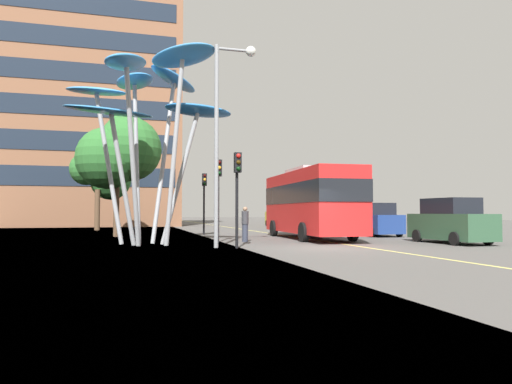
# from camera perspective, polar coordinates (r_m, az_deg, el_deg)

# --- Properties ---
(ground) EXTENTS (120.00, 240.00, 0.10)m
(ground) POSITION_cam_1_polar(r_m,az_deg,el_deg) (19.26, 5.99, -6.89)
(ground) COLOR #54514F
(red_bus) EXTENTS (3.16, 9.94, 3.86)m
(red_bus) POSITION_cam_1_polar(r_m,az_deg,el_deg) (26.11, 6.56, -0.99)
(red_bus) COLOR red
(red_bus) RESTS_ON ground
(leaf_sculpture) EXTENTS (7.79, 7.90, 8.67)m
(leaf_sculpture) POSITION_cam_1_polar(r_m,az_deg,el_deg) (22.39, -12.85, 11.22)
(leaf_sculpture) COLOR #9EA0A5
(leaf_sculpture) RESTS_ON ground
(traffic_light_kerb_near) EXTENTS (0.28, 0.42, 3.84)m
(traffic_light_kerb_near) POSITION_cam_1_polar(r_m,az_deg,el_deg) (18.96, -2.25, 1.56)
(traffic_light_kerb_near) COLOR black
(traffic_light_kerb_near) RESTS_ON ground
(traffic_light_kerb_far) EXTENTS (0.28, 0.42, 3.97)m
(traffic_light_kerb_far) POSITION_cam_1_polar(r_m,az_deg,el_deg) (22.80, -4.54, 1.12)
(traffic_light_kerb_far) COLOR black
(traffic_light_kerb_far) RESTS_ON ground
(traffic_light_island_mid) EXTENTS (0.28, 0.42, 3.94)m
(traffic_light_island_mid) POSITION_cam_1_polar(r_m,az_deg,el_deg) (30.52, -6.26, 0.18)
(traffic_light_island_mid) COLOR black
(traffic_light_island_mid) RESTS_ON ground
(car_parked_near) EXTENTS (1.93, 4.44, 2.11)m
(car_parked_near) POSITION_cam_1_polar(r_m,az_deg,el_deg) (23.90, 22.40, -3.37)
(car_parked_near) COLOR #2D5138
(car_parked_near) RESTS_ON ground
(car_parked_mid) EXTENTS (2.02, 3.84, 2.01)m
(car_parked_mid) POSITION_cam_1_polar(r_m,az_deg,el_deg) (29.77, 14.16, -3.35)
(car_parked_mid) COLOR navy
(car_parked_mid) RESTS_ON ground
(car_parked_far) EXTENTS (2.00, 4.43, 2.17)m
(car_parked_far) POSITION_cam_1_polar(r_m,az_deg,el_deg) (35.48, 9.75, -3.13)
(car_parked_far) COLOR maroon
(car_parked_far) RESTS_ON ground
(car_side_street) EXTENTS (1.91, 4.41, 2.22)m
(car_side_street) POSITION_cam_1_polar(r_m,az_deg,el_deg) (41.74, 5.14, -3.00)
(car_side_street) COLOR navy
(car_side_street) RESTS_ON ground
(car_far_side) EXTENTS (1.95, 3.89, 2.16)m
(car_far_side) POSITION_cam_1_polar(r_m,az_deg,el_deg) (48.71, 2.73, -2.95)
(car_far_side) COLOR gold
(car_far_side) RESTS_ON ground
(street_lamp) EXTENTS (1.77, 0.44, 8.47)m
(street_lamp) POSITION_cam_1_polar(r_m,az_deg,el_deg) (19.83, -3.72, 8.86)
(street_lamp) COLOR gray
(street_lamp) RESTS_ON ground
(tree_pavement_near) EXTENTS (4.93, 4.47, 7.55)m
(tree_pavement_near) POSITION_cam_1_polar(r_m,az_deg,el_deg) (29.21, -16.04, 4.89)
(tree_pavement_near) COLOR brown
(tree_pavement_near) RESTS_ON ground
(tree_pavement_far) EXTENTS (4.96, 4.27, 7.65)m
(tree_pavement_far) POSITION_cam_1_polar(r_m,az_deg,el_deg) (40.82, -17.72, 2.75)
(tree_pavement_far) COLOR brown
(tree_pavement_far) RESTS_ON ground
(pedestrian) EXTENTS (0.34, 0.34, 1.72)m
(pedestrian) POSITION_cam_1_polar(r_m,az_deg,el_deg) (23.14, -1.33, -3.90)
(pedestrian) COLOR #2D3342
(pedestrian) RESTS_ON ground
(backdrop_building) EXTENTS (23.02, 10.64, 26.94)m
(backdrop_building) POSITION_cam_1_polar(r_m,az_deg,el_deg) (54.94, -21.70, 10.37)
(backdrop_building) COLOR brown
(backdrop_building) RESTS_ON ground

